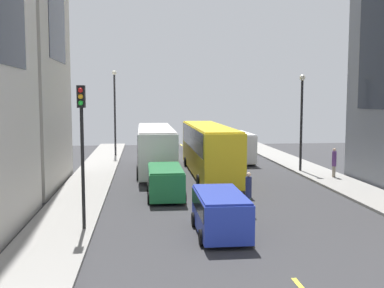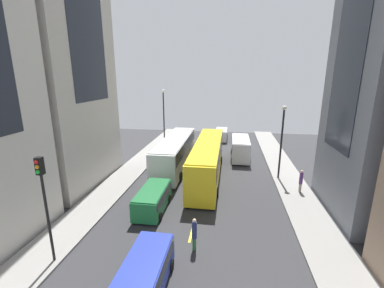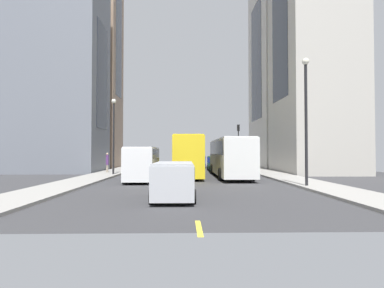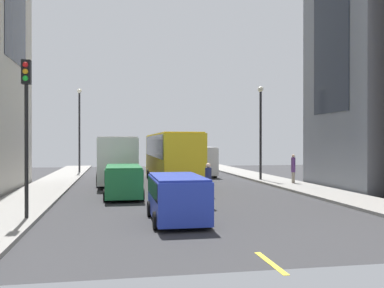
{
  "view_description": "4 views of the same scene",
  "coord_description": "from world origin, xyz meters",
  "views": [
    {
      "loc": [
        -4.6,
        -33.36,
        5.54
      ],
      "look_at": [
        -0.68,
        2.94,
        1.91
      ],
      "focal_mm": 43.24,
      "sensor_mm": 36.0,
      "label": 1
    },
    {
      "loc": [
        2.19,
        -25.11,
        9.91
      ],
      "look_at": [
        -1.69,
        1.12,
        2.91
      ],
      "focal_mm": 24.2,
      "sensor_mm": 36.0,
      "label": 2
    },
    {
      "loc": [
        0.41,
        30.42,
        2.2
      ],
      "look_at": [
        -0.27,
        -0.03,
        2.99
      ],
      "focal_mm": 30.28,
      "sensor_mm": 36.0,
      "label": 3
    },
    {
      "loc": [
        -3.77,
        -30.84,
        2.98
      ],
      "look_at": [
        1.98,
        0.67,
        2.86
      ],
      "focal_mm": 39.4,
      "sensor_mm": 36.0,
      "label": 4
    }
  ],
  "objects": [
    {
      "name": "car_silver_1",
      "position": [
        0.93,
        15.2,
        1.02
      ],
      "size": [
        2.0,
        4.5,
        1.72
      ],
      "color": "#B7BABF",
      "rests_on": "ground"
    },
    {
      "name": "car_green_0",
      "position": [
        -3.34,
        -7.94,
        1.02
      ],
      "size": [
        2.05,
        4.54,
        1.72
      ],
      "color": "#1E7238",
      "rests_on": "ground"
    },
    {
      "name": "streetcar_yellow",
      "position": [
        0.13,
        -0.58,
        2.12
      ],
      "size": [
        2.7,
        14.06,
        3.59
      ],
      "color": "yellow",
      "rests_on": "ground"
    },
    {
      "name": "streetlamp_near",
      "position": [
        -7.14,
        10.51,
        4.95
      ],
      "size": [
        0.44,
        0.44,
        7.95
      ],
      "color": "black",
      "rests_on": "ground"
    },
    {
      "name": "sidewalk_east",
      "position": [
        8.09,
        0.0,
        0.07
      ],
      "size": [
        2.91,
        44.0,
        0.15
      ],
      "primitive_type": "cube",
      "color": "gray",
      "rests_on": "ground"
    },
    {
      "name": "pedestrian_crossing_near",
      "position": [
        0.4,
        -12.11,
        1.1
      ],
      "size": [
        0.3,
        0.3,
        2.04
      ],
      "rotation": [
        0.0,
        0.0,
        2.5
      ],
      "color": "#336B38",
      "rests_on": "ground"
    },
    {
      "name": "traffic_light_near_corner",
      "position": [
        -7.04,
        -14.28,
        4.25
      ],
      "size": [
        0.32,
        0.44,
        5.9
      ],
      "color": "black",
      "rests_on": "ground"
    },
    {
      "name": "car_blue_2",
      "position": [
        -1.49,
        -15.24,
        1.02
      ],
      "size": [
        2.04,
        4.18,
        1.73
      ],
      "color": "#2338AD",
      "rests_on": "ground"
    },
    {
      "name": "city_bus_white",
      "position": [
        -3.61,
        1.63,
        2.01
      ],
      "size": [
        2.81,
        12.32,
        3.35
      ],
      "color": "silver",
      "rests_on": "ground"
    },
    {
      "name": "lane_stripe_4",
      "position": [
        0.0,
        21.0,
        0.01
      ],
      "size": [
        0.16,
        2.0,
        0.01
      ],
      "primitive_type": "cube",
      "color": "yellow",
      "rests_on": "ground"
    },
    {
      "name": "lane_stripe_3",
      "position": [
        0.0,
        10.5,
        0.01
      ],
      "size": [
        0.16,
        2.0,
        0.01
      ],
      "primitive_type": "cube",
      "color": "yellow",
      "rests_on": "ground"
    },
    {
      "name": "lane_stripe_1",
      "position": [
        0.0,
        -10.5,
        0.01
      ],
      "size": [
        0.16,
        2.0,
        0.01
      ],
      "primitive_type": "cube",
      "color": "yellow",
      "rests_on": "ground"
    },
    {
      "name": "pedestrian_walking_far",
      "position": [
        8.44,
        -3.27,
        1.22
      ],
      "size": [
        0.3,
        0.3,
        1.99
      ],
      "rotation": [
        0.0,
        0.0,
        0.79
      ],
      "color": "gray",
      "rests_on": "ground"
    },
    {
      "name": "delivery_van_white",
      "position": [
        3.61,
        5.89,
        1.51
      ],
      "size": [
        2.25,
        5.96,
        2.58
      ],
      "color": "white",
      "rests_on": "ground"
    },
    {
      "name": "streetlamp_far",
      "position": [
        7.14,
        -0.21,
        4.5
      ],
      "size": [
        0.44,
        0.44,
        7.11
      ],
      "color": "black",
      "rests_on": "ground"
    },
    {
      "name": "ground_plane",
      "position": [
        0.0,
        0.0,
        0.0
      ],
      "size": [
        43.09,
        43.09,
        0.0
      ],
      "primitive_type": "plane",
      "color": "#333335"
    },
    {
      "name": "lane_stripe_2",
      "position": [
        0.0,
        0.0,
        0.01
      ],
      "size": [
        0.16,
        2.0,
        0.01
      ],
      "primitive_type": "cube",
      "color": "yellow",
      "rests_on": "ground"
    },
    {
      "name": "sidewalk_west",
      "position": [
        -8.09,
        0.0,
        0.07
      ],
      "size": [
        2.91,
        44.0,
        0.15
      ],
      "primitive_type": "cube",
      "color": "gray",
      "rests_on": "ground"
    }
  ]
}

